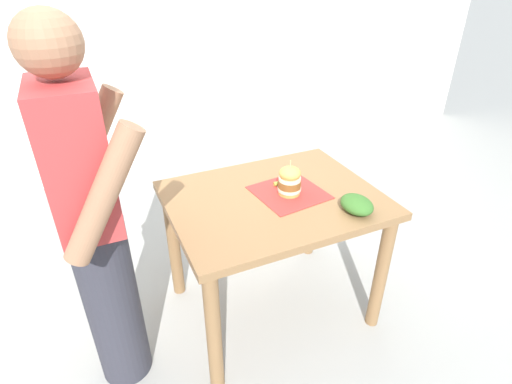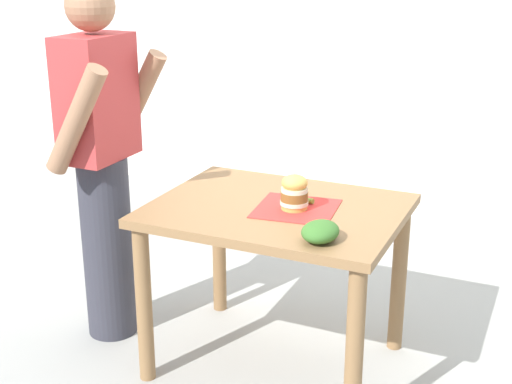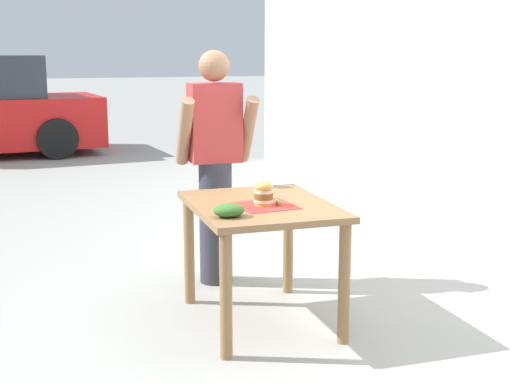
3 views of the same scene
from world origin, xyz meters
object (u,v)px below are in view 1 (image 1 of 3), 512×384
pickle_spear (282,183)px  diner_across_table (94,224)px  side_salad (357,204)px  sandwich (290,180)px  patio_table (273,218)px

pickle_spear → diner_across_table: bearing=99.2°
pickle_spear → side_salad: size_ratio=0.51×
sandwich → pickle_spear: sandwich is taller
sandwich → side_salad: bearing=-142.2°
pickle_spear → diner_across_table: size_ratio=0.05×
patio_table → sandwich: 0.23m
patio_table → side_salad: 0.44m
sandwich → side_salad: (-0.28, -0.21, -0.04)m
patio_table → sandwich: size_ratio=5.67×
side_salad → diner_across_table: size_ratio=0.11×
pickle_spear → side_salad: bearing=-150.9°
patio_table → diner_across_table: (-0.07, 0.85, 0.25)m
patio_table → sandwich: (-0.01, -0.08, 0.21)m
sandwich → diner_across_table: bearing=93.6°
side_salad → patio_table: bearing=45.9°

